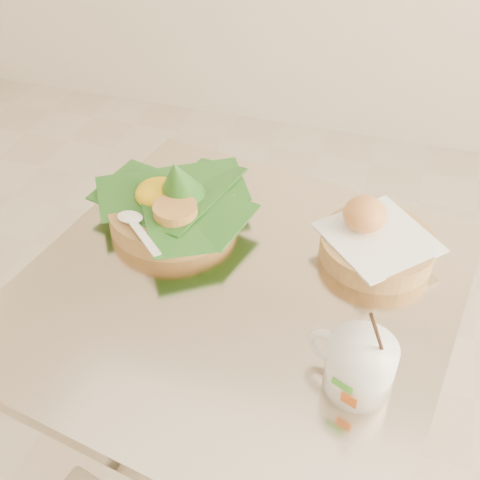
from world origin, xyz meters
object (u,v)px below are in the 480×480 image
(bread_basket, at_px, (375,241))
(cafe_table, at_px, (238,367))
(rice_basket, at_px, (172,203))
(coffee_mug, at_px, (358,364))

(bread_basket, bearing_deg, cafe_table, -144.12)
(bread_basket, bearing_deg, rice_basket, -177.50)
(rice_basket, bearing_deg, bread_basket, 2.50)
(rice_basket, bearing_deg, cafe_table, -37.96)
(bread_basket, xyz_separation_m, coffee_mug, (0.01, -0.28, 0.01))
(coffee_mug, bearing_deg, rice_basket, 145.15)
(bread_basket, relative_size, coffee_mug, 1.44)
(bread_basket, distance_m, coffee_mug, 0.29)
(cafe_table, bearing_deg, rice_basket, 142.04)
(cafe_table, relative_size, bread_basket, 3.37)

